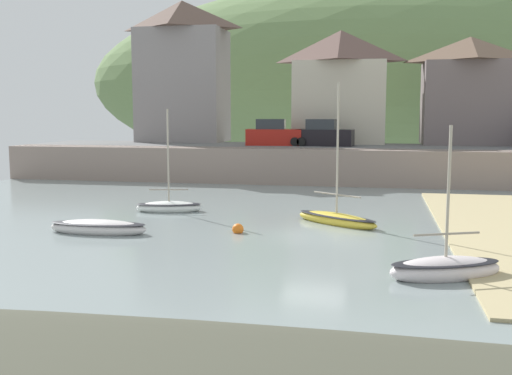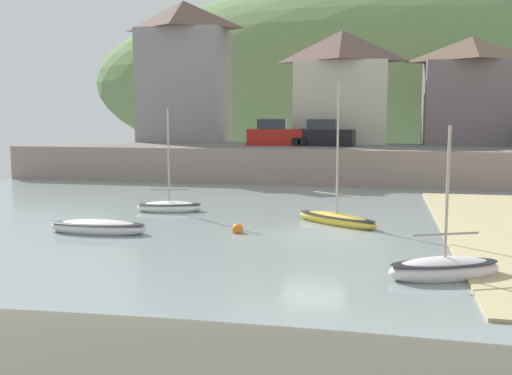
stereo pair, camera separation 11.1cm
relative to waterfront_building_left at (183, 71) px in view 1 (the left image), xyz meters
name	(u,v)px [view 1 (the left image)]	position (x,y,z in m)	size (l,w,h in m)	color
ground	(332,313)	(15.14, -34.76, -8.13)	(48.00, 41.00, 0.61)	gray
quay_seawall	(342,164)	(13.74, -7.70, -6.94)	(48.00, 9.40, 2.40)	gray
hillside_backdrop	(398,82)	(18.44, 30.00, 0.34)	(80.00, 44.00, 24.69)	#67844E
waterfront_building_left	(183,71)	(0.00, 0.00, 0.00)	(7.34, 5.07, 11.60)	gray
waterfront_building_centre	(340,86)	(13.09, 0.00, -1.38)	(7.41, 5.31, 8.86)	beige
waterfront_building_right	(469,90)	(22.84, 0.00, -1.76)	(7.07, 5.51, 8.13)	#6C605F
sailboat_tall_mast	(98,227)	(5.11, -26.44, -8.08)	(4.12, 1.32, 0.70)	silver
sailboat_nearest_shore	(445,269)	(18.13, -30.51, -8.02)	(3.68, 2.52, 4.66)	silver
sailboat_far_left	(169,206)	(6.10, -20.82, -8.06)	(3.39, 1.87, 5.14)	white
rowboat_small_beached	(336,218)	(14.42, -22.58, -8.05)	(4.04, 3.28, 6.24)	gold
parked_car_near_slipway	(274,134)	(8.50, -4.50, -5.09)	(4.20, 1.95, 1.95)	#AB1C14
parked_car_by_wall	(324,135)	(12.27, -4.50, -5.09)	(4.25, 2.12, 1.95)	black
mooring_buoy	(238,229)	(10.64, -25.29, -8.16)	(0.47, 0.47, 0.47)	orange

